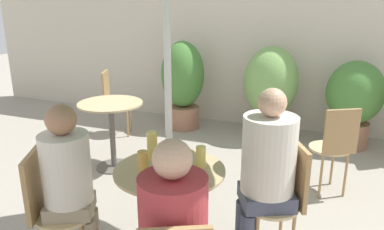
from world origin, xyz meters
The scene contains 15 objects.
storefront_wall centered at (0.00, 3.25, 1.50)m, with size 10.00×0.06×3.00m.
cafe_table_near centered at (-0.15, -0.09, 0.56)m, with size 0.72×0.72×0.75m.
cafe_table_far centered at (-1.42, 1.17, 0.55)m, with size 0.69×0.69×0.75m.
bistro_chair_0 centered at (-0.85, -0.43, 0.53)m, with size 0.43×0.41×0.88m.
bistro_chair_2 centered at (0.54, 0.25, 0.53)m, with size 0.43×0.41×0.88m.
bistro_chair_3 centered at (-2.01, 2.11, 0.53)m, with size 0.42×0.41×0.88m.
bistro_chair_5 centered at (0.84, 1.36, 0.53)m, with size 0.42×0.43×0.88m.
seated_person_0 centered at (-0.73, -0.37, 0.72)m, with size 0.38×0.36×1.20m.
seated_person_2 centered at (0.42, 0.19, 0.75)m, with size 0.44×0.42×1.27m.
beer_glass_0 centered at (0.02, 0.01, 0.82)m, with size 0.06×0.06×0.14m.
beer_glass_1 centered at (-0.33, 0.01, 0.85)m, with size 0.07×0.07×0.19m.
beer_glass_2 centered at (-0.24, -0.28, 0.84)m, with size 0.06×0.06×0.18m.
potted_plant_0 centered at (-1.23, 2.72, 0.68)m, with size 0.61×0.61×1.26m.
potted_plant_1 centered at (0.00, 2.78, 0.70)m, with size 0.71×0.71×1.23m.
potted_plant_2 centered at (1.03, 2.79, 0.63)m, with size 0.69×0.69×1.10m.
Camera 1 is at (0.78, -2.09, 1.79)m, focal length 35.00 mm.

